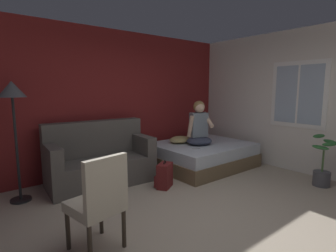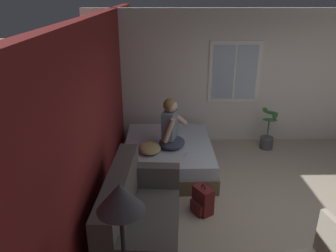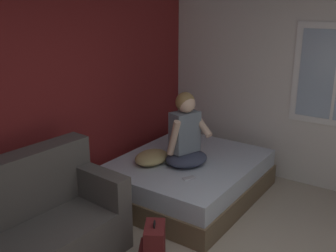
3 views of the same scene
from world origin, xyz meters
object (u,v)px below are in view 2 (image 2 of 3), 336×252
at_px(couch, 138,223).
at_px(person_seated, 171,128).
at_px(bed, 168,155).
at_px(floor_lamp, 121,215).
at_px(backpack, 202,201).
at_px(throw_pillow, 150,148).
at_px(potted_plant, 268,135).
at_px(cell_phone, 186,154).

bearing_deg(couch, person_seated, -12.95).
height_order(bed, floor_lamp, floor_lamp).
distance_m(backpack, throw_pillow, 1.32).
bearing_deg(backpack, bed, 19.11).
bearing_deg(potted_plant, person_seated, 113.93).
bearing_deg(backpack, floor_lamp, 155.51).
relative_size(couch, throw_pillow, 3.65).
distance_m(person_seated, potted_plant, 2.23).
distance_m(couch, cell_phone, 1.75).
height_order(bed, couch, couch).
bearing_deg(person_seated, backpack, -160.72).
xyz_separation_m(bed, cell_phone, (-0.45, -0.29, 0.25)).
xyz_separation_m(couch, backpack, (0.72, -0.86, -0.20)).
bearing_deg(potted_plant, cell_phone, 124.50).
relative_size(bed, throw_pillow, 3.98).
distance_m(couch, floor_lamp, 1.59).
bearing_deg(backpack, throw_pillow, 37.62).
relative_size(couch, potted_plant, 2.06).
height_order(person_seated, floor_lamp, floor_lamp).
xyz_separation_m(bed, floor_lamp, (-3.27, 0.41, 1.19)).
bearing_deg(bed, person_seated, -162.33).
bearing_deg(bed, backpack, -160.89).
bearing_deg(person_seated, bed, 17.67).
xyz_separation_m(bed, person_seated, (-0.14, -0.04, 0.60)).
bearing_deg(cell_phone, person_seated, 156.12).
relative_size(throw_pillow, cell_phone, 3.33).
xyz_separation_m(person_seated, cell_phone, (-0.31, -0.24, -0.35)).
height_order(couch, cell_phone, couch).
distance_m(person_seated, cell_phone, 0.53).
xyz_separation_m(person_seated, floor_lamp, (-3.13, 0.46, 0.59)).
bearing_deg(bed, couch, 169.10).
xyz_separation_m(throw_pillow, floor_lamp, (-2.93, 0.10, 0.88)).
height_order(person_seated, throw_pillow, person_seated).
bearing_deg(cell_phone, bed, 150.68).
relative_size(bed, couch, 1.09).
xyz_separation_m(backpack, potted_plant, (2.08, -1.56, 0.11)).
relative_size(backpack, cell_phone, 3.18).
height_order(throw_pillow, potted_plant, potted_plant).
relative_size(person_seated, floor_lamp, 0.51).
height_order(bed, throw_pillow, throw_pillow).
bearing_deg(person_seated, potted_plant, -66.07).
height_order(cell_phone, potted_plant, potted_plant).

